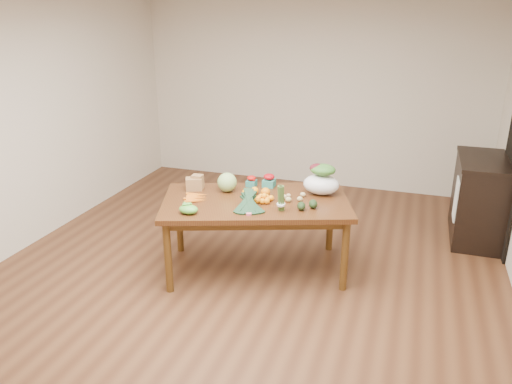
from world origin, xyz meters
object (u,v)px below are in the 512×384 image
(dining_table, at_px, (256,235))
(cabbage, at_px, (227,182))
(kale_bunch, at_px, (249,203))
(salad_bag, at_px, (321,181))
(cabinet, at_px, (478,199))
(paper_bag, at_px, (194,183))
(mandarin_cluster, at_px, (264,197))
(asparagus_bundle, at_px, (281,198))

(dining_table, height_order, cabbage, cabbage)
(dining_table, height_order, kale_bunch, kale_bunch)
(dining_table, distance_m, cabbage, 0.60)
(salad_bag, bearing_deg, kale_bunch, -129.92)
(cabinet, relative_size, paper_bag, 4.74)
(dining_table, height_order, paper_bag, paper_bag)
(dining_table, xyz_separation_m, cabbage, (-0.35, 0.13, 0.47))
(mandarin_cluster, bearing_deg, salad_bag, 39.61)
(cabbage, height_order, mandarin_cluster, cabbage)
(cabinet, height_order, salad_bag, salad_bag)
(cabbage, relative_size, mandarin_cluster, 1.08)
(dining_table, xyz_separation_m, kale_bunch, (0.03, -0.29, 0.45))
(dining_table, distance_m, mandarin_cluster, 0.43)
(cabbage, bearing_deg, cabinet, 28.58)
(cabbage, relative_size, salad_bag, 0.54)
(cabbage, bearing_deg, salad_bag, 13.90)
(mandarin_cluster, relative_size, kale_bunch, 0.45)
(cabinet, height_order, kale_bunch, cabinet)
(paper_bag, bearing_deg, cabbage, 10.30)
(cabinet, xyz_separation_m, cabbage, (-2.50, -1.36, 0.38))
(kale_bunch, bearing_deg, asparagus_bundle, -1.53)
(mandarin_cluster, bearing_deg, asparagus_bundle, -38.11)
(mandarin_cluster, height_order, salad_bag, salad_bag)
(paper_bag, relative_size, salad_bag, 0.60)
(cabinet, bearing_deg, paper_bag, -153.37)
(cabbage, xyz_separation_m, mandarin_cluster, (0.44, -0.16, -0.05))
(cabinet, relative_size, asparagus_bundle, 4.08)
(paper_bag, xyz_separation_m, asparagus_bundle, (0.99, -0.27, 0.05))
(cabbage, bearing_deg, dining_table, -20.75)
(cabbage, height_order, asparagus_bundle, asparagus_bundle)
(paper_bag, relative_size, mandarin_cluster, 1.20)
(paper_bag, distance_m, cabbage, 0.34)
(paper_bag, distance_m, asparagus_bundle, 1.03)
(asparagus_bundle, bearing_deg, dining_table, 127.98)
(cabbage, relative_size, asparagus_bundle, 0.78)
(cabinet, xyz_separation_m, mandarin_cluster, (-2.05, -1.52, 0.33))
(dining_table, relative_size, salad_bag, 4.98)
(mandarin_cluster, bearing_deg, paper_bag, 172.62)
(cabbage, distance_m, salad_bag, 0.94)
(cabinet, bearing_deg, cabbage, -151.42)
(cabbage, xyz_separation_m, kale_bunch, (0.37, -0.42, -0.02))
(kale_bunch, relative_size, salad_bag, 1.12)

